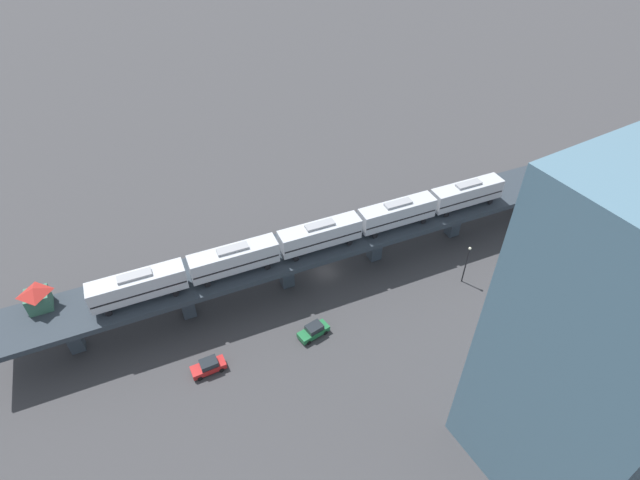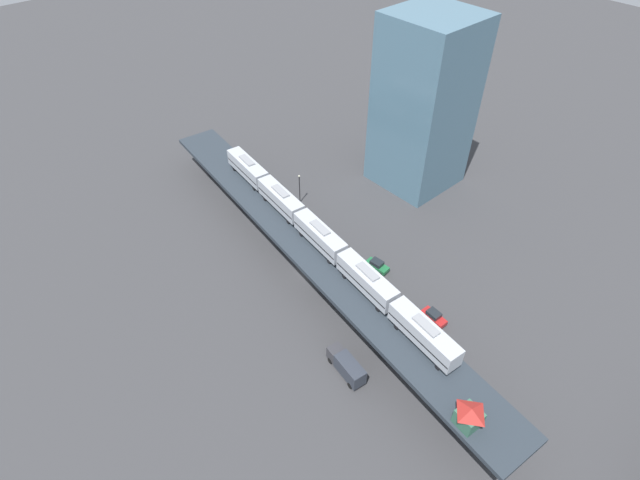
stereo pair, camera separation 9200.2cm
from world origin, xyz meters
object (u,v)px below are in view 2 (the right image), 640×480
at_px(subway_train, 320,235).
at_px(street_lamp, 299,187).
at_px(street_car_red, 434,316).
at_px(delivery_truck, 346,365).
at_px(street_car_green, 377,265).
at_px(office_tower, 424,105).
at_px(signal_hut, 469,416).

bearing_deg(subway_train, street_lamp, -120.24).
xyz_separation_m(street_car_red, delivery_truck, (17.78, -2.37, 0.82)).
bearing_deg(subway_train, delivery_truck, 59.18).
bearing_deg(street_lamp, subway_train, 59.76).
height_order(street_car_green, office_tower, office_tower).
distance_m(street_lamp, office_tower, 30.46).
xyz_separation_m(signal_hut, office_tower, (-44.04, -45.21, 9.42)).
bearing_deg(street_lamp, delivery_truck, 59.48).
distance_m(signal_hut, street_lamp, 58.62).
height_order(subway_train, signal_hut, subway_train).
bearing_deg(subway_train, street_car_green, 145.29).
bearing_deg(signal_hut, street_car_green, -118.53).
xyz_separation_m(street_car_red, office_tower, (-29.17, -29.24, 17.06)).
distance_m(signal_hut, office_tower, 63.81).
distance_m(street_car_red, office_tower, 44.69).
bearing_deg(office_tower, signal_hut, 45.75).
distance_m(subway_train, street_car_green, 13.47).
height_order(street_car_green, street_lamp, street_lamp).
xyz_separation_m(signal_hut, street_lamp, (-18.88, -55.31, -4.48)).
height_order(street_car_red, street_lamp, street_lamp).
height_order(subway_train, street_car_red, subway_train).
bearing_deg(street_car_red, delivery_truck, -7.60).
bearing_deg(street_car_red, street_lamp, -95.83).
bearing_deg(office_tower, delivery_truck, 29.78).
bearing_deg(signal_hut, subway_train, -102.23).
height_order(signal_hut, street_car_red, signal_hut).
relative_size(street_lamp, office_tower, 0.19).
bearing_deg(signal_hut, street_car_red, -132.95).
distance_m(delivery_truck, street_lamp, 42.99).
height_order(street_lamp, office_tower, office_tower).
relative_size(subway_train, street_car_green, 13.63).
relative_size(street_car_red, delivery_truck, 0.61).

